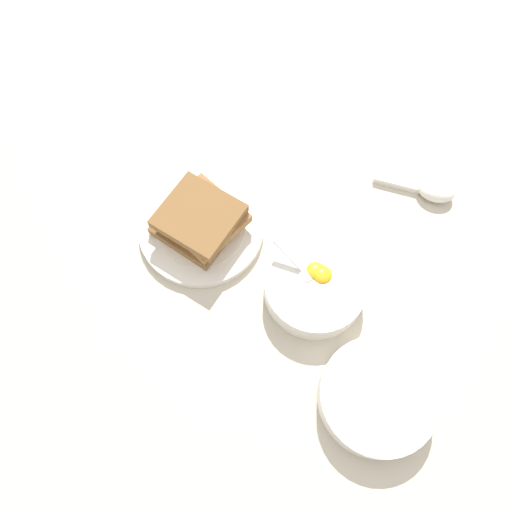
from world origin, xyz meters
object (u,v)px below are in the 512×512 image
Objects in this scene: toast_plate at (201,228)px; soup_spoon at (430,189)px; congee_bowl at (377,397)px; toast_sandwich at (200,220)px; egg_bowl at (315,287)px.

toast_plate is 0.37m from soup_spoon.
toast_sandwich is at bearing -105.60° from congee_bowl.
toast_sandwich reaches higher than congee_bowl.
toast_sandwich reaches higher than soup_spoon.
egg_bowl reaches higher than soup_spoon.
soup_spoon is at bearing -169.54° from congee_bowl.
toast_sandwich is at bearing 43.87° from toast_plate.
toast_sandwich reaches higher than toast_plate.
egg_bowl is 0.17m from congee_bowl.
soup_spoon is 0.35m from congee_bowl.
toast_sandwich is 0.83× the size of congee_bowl.
egg_bowl reaches higher than toast_sandwich.
egg_bowl is 1.18× the size of toast_sandwich.
congee_bowl is (0.10, 0.34, -0.02)m from toast_sandwich.
toast_plate is 0.03m from toast_sandwich.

